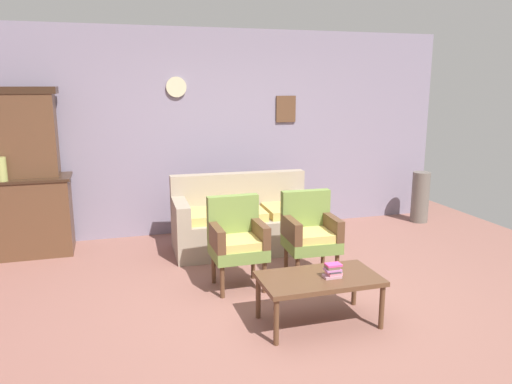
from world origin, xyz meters
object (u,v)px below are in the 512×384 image
(floral_couch, at_px, (244,223))
(book_stack_on_table, at_px, (333,271))
(armchair_row_middle, at_px, (237,238))
(coffee_table, at_px, (319,281))
(vase_on_cabinet, at_px, (1,169))
(armchair_near_couch_end, at_px, (310,231))
(side_cabinet, at_px, (22,216))
(floor_vase_by_wall, at_px, (420,197))

(floral_couch, bearing_deg, book_stack_on_table, -85.00)
(armchair_row_middle, relative_size, coffee_table, 0.90)
(vase_on_cabinet, xyz_separation_m, armchair_row_middle, (2.31, -1.46, -0.57))
(vase_on_cabinet, bearing_deg, coffee_table, -41.27)
(armchair_near_couch_end, bearing_deg, book_stack_on_table, -102.42)
(floral_couch, bearing_deg, coffee_table, -87.58)
(armchair_near_couch_end, bearing_deg, coffee_table, -108.32)
(vase_on_cabinet, distance_m, floral_couch, 2.81)
(side_cabinet, height_order, book_stack_on_table, side_cabinet)
(armchair_row_middle, distance_m, floor_vase_by_wall, 3.53)
(book_stack_on_table, bearing_deg, floor_vase_by_wall, 44.44)
(armchair_near_couch_end, bearing_deg, side_cabinet, 151.23)
(floral_couch, relative_size, floor_vase_by_wall, 2.34)
(vase_on_cabinet, height_order, floor_vase_by_wall, vase_on_cabinet)
(armchair_near_couch_end, relative_size, coffee_table, 0.90)
(side_cabinet, height_order, coffee_table, side_cabinet)
(floral_couch, xyz_separation_m, armchair_row_middle, (-0.37, -1.10, 0.17))
(floral_couch, distance_m, book_stack_on_table, 2.14)
(side_cabinet, bearing_deg, vase_on_cabinet, -125.55)
(floral_couch, xyz_separation_m, book_stack_on_table, (0.19, -2.13, 0.15))
(vase_on_cabinet, xyz_separation_m, coffee_table, (2.77, -2.43, -0.69))
(side_cabinet, height_order, floral_couch, side_cabinet)
(floral_couch, distance_m, coffee_table, 2.08)
(side_cabinet, relative_size, floral_couch, 0.67)
(coffee_table, distance_m, book_stack_on_table, 0.15)
(side_cabinet, distance_m, floor_vase_by_wall, 5.36)
(vase_on_cabinet, height_order, floral_couch, vase_on_cabinet)
(armchair_near_couch_end, relative_size, floor_vase_by_wall, 1.22)
(armchair_near_couch_end, distance_m, coffee_table, 1.04)
(vase_on_cabinet, relative_size, armchair_near_couch_end, 0.30)
(vase_on_cabinet, distance_m, coffee_table, 3.75)
(vase_on_cabinet, xyz_separation_m, book_stack_on_table, (2.87, -2.48, -0.59))
(armchair_row_middle, distance_m, coffee_table, 1.08)
(coffee_table, relative_size, floor_vase_by_wall, 1.35)
(vase_on_cabinet, relative_size, floor_vase_by_wall, 0.36)
(armchair_row_middle, bearing_deg, side_cabinet, 143.07)
(armchair_row_middle, distance_m, armchair_near_couch_end, 0.78)
(armchair_row_middle, height_order, coffee_table, armchair_row_middle)
(floral_couch, xyz_separation_m, coffee_table, (0.09, -2.08, 0.05))
(floor_vase_by_wall, bearing_deg, vase_on_cabinet, -179.14)
(vase_on_cabinet, relative_size, floral_couch, 0.16)
(floral_couch, height_order, armchair_near_couch_end, same)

